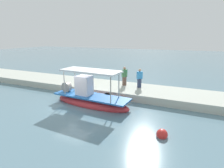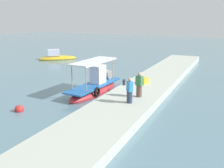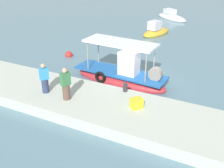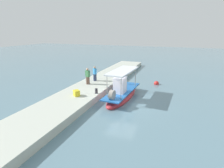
# 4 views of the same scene
# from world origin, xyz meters

# --- Properties ---
(ground_plane) EXTENTS (120.00, 120.00, 0.00)m
(ground_plane) POSITION_xyz_m (0.00, 0.00, 0.00)
(ground_plane) COLOR slate
(dock_quay) EXTENTS (36.00, 3.73, 0.60)m
(dock_quay) POSITION_xyz_m (0.00, -4.03, 0.30)
(dock_quay) COLOR #B9BEB1
(dock_quay) RESTS_ON ground_plane
(main_fishing_boat) EXTENTS (6.17, 1.98, 2.97)m
(main_fishing_boat) POSITION_xyz_m (-1.27, -0.43, 0.49)
(main_fishing_boat) COLOR #C02F36
(main_fishing_boat) RESTS_ON ground_plane
(fisherman_near_bollard) EXTENTS (0.49, 0.55, 1.71)m
(fisherman_near_bollard) POSITION_xyz_m (-2.43, -4.56, 1.38)
(fisherman_near_bollard) COLOR brown
(fisherman_near_bollard) RESTS_ON dock_quay
(fisherman_by_crate) EXTENTS (0.52, 0.52, 1.65)m
(fisherman_by_crate) POSITION_xyz_m (-3.87, -4.45, 1.35)
(fisherman_by_crate) COLOR #2D3856
(fisherman_by_crate) RESTS_ON dock_quay
(mooring_bollard) EXTENTS (0.24, 0.24, 0.46)m
(mooring_bollard) POSITION_xyz_m (-0.11, -2.46, 0.83)
(mooring_bollard) COLOR #2D2D33
(mooring_bollard) RESTS_ON dock_quay
(cargo_crate) EXTENTS (0.68, 0.70, 0.50)m
(cargo_crate) POSITION_xyz_m (1.08, -3.78, 0.85)
(cargo_crate) COLOR yellow
(cargo_crate) RESTS_ON dock_quay
(marker_buoy) EXTENTS (0.58, 0.58, 0.58)m
(marker_buoy) POSITION_xyz_m (-6.90, 1.98, 0.12)
(marker_buoy) COLOR red
(marker_buoy) RESTS_ON ground_plane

